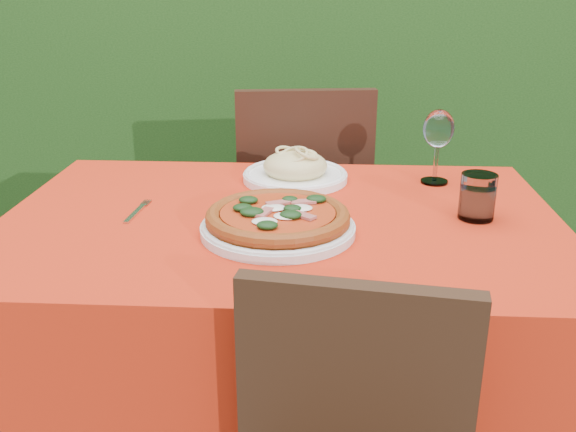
# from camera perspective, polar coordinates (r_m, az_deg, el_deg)

# --- Properties ---
(hedge) EXTENTS (3.20, 0.55, 1.78)m
(hedge) POSITION_cam_1_polar(r_m,az_deg,el_deg) (2.92, 1.44, 13.98)
(hedge) COLOR black
(hedge) RESTS_ON ground
(dining_table) EXTENTS (1.26, 0.86, 0.75)m
(dining_table) POSITION_cam_1_polar(r_m,az_deg,el_deg) (1.51, -0.65, -5.40)
(dining_table) COLOR #493017
(dining_table) RESTS_ON ground
(chair_far) EXTENTS (0.47, 0.47, 0.94)m
(chair_far) POSITION_cam_1_polar(r_m,az_deg,el_deg) (2.14, 1.25, 1.00)
(chair_far) COLOR black
(chair_far) RESTS_ON ground
(pizza_plate) EXTENTS (0.33, 0.33, 0.06)m
(pizza_plate) POSITION_cam_1_polar(r_m,az_deg,el_deg) (1.35, -0.91, -0.39)
(pizza_plate) COLOR silver
(pizza_plate) RESTS_ON dining_table
(pasta_plate) EXTENTS (0.28, 0.28, 0.08)m
(pasta_plate) POSITION_cam_1_polar(r_m,az_deg,el_deg) (1.69, 0.65, 4.10)
(pasta_plate) COLOR white
(pasta_plate) RESTS_ON dining_table
(water_glass) EXTENTS (0.08, 0.08, 0.10)m
(water_glass) POSITION_cam_1_polar(r_m,az_deg,el_deg) (1.48, 16.48, 1.47)
(water_glass) COLOR silver
(water_glass) RESTS_ON dining_table
(wine_glass) EXTENTS (0.08, 0.08, 0.19)m
(wine_glass) POSITION_cam_1_polar(r_m,az_deg,el_deg) (1.69, 13.22, 7.29)
(wine_glass) COLOR silver
(wine_glass) RESTS_ON dining_table
(fork) EXTENTS (0.03, 0.16, 0.00)m
(fork) POSITION_cam_1_polar(r_m,az_deg,el_deg) (1.50, -13.44, 0.24)
(fork) COLOR silver
(fork) RESTS_ON dining_table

